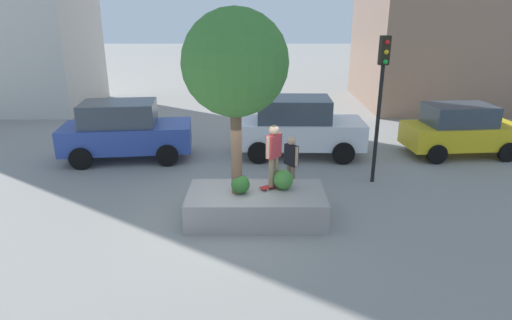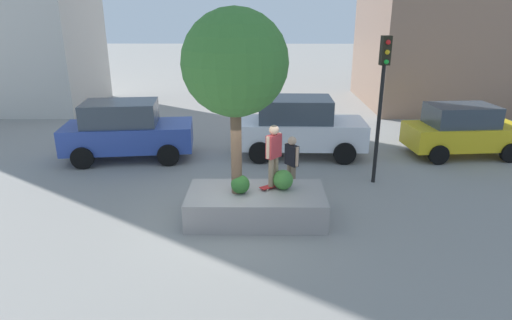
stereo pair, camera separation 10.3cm
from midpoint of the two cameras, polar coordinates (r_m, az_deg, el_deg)
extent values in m
plane|color=gray|center=(11.79, -2.61, -7.99)|extent=(120.00, 120.00, 0.00)
cube|color=gray|center=(11.75, 0.25, -5.94)|extent=(3.65, 1.88, 0.78)
cylinder|color=brown|center=(11.13, -2.34, 2.06)|extent=(0.28, 0.28, 2.65)
sphere|color=#3D7A33|center=(10.70, -2.49, 12.56)|extent=(2.60, 2.60, 2.60)
sphere|color=#3D7A33|center=(11.70, 3.81, -2.59)|extent=(0.54, 0.54, 0.54)
sphere|color=#2D6628|center=(11.44, -1.80, -3.19)|extent=(0.49, 0.49, 0.49)
cube|color=#A51E1E|center=(11.85, 2.51, -3.34)|extent=(0.78, 0.63, 0.02)
sphere|color=beige|center=(11.66, 1.75, -3.91)|extent=(0.06, 0.06, 0.06)
sphere|color=beige|center=(11.79, 1.27, -3.65)|extent=(0.06, 0.06, 0.06)
sphere|color=beige|center=(11.95, 3.73, -3.36)|extent=(0.06, 0.06, 0.06)
sphere|color=beige|center=(12.07, 3.24, -3.10)|extent=(0.06, 0.06, 0.06)
cylinder|color=#847056|center=(11.77, 2.83, -1.38)|extent=(0.15, 0.15, 0.80)
cylinder|color=#847056|center=(11.63, 2.25, -1.63)|extent=(0.15, 0.15, 0.80)
cube|color=#B23338|center=(11.47, 2.59, 1.82)|extent=(0.44, 0.47, 0.62)
cylinder|color=#D8AD8C|center=(11.64, 3.32, 2.16)|extent=(0.10, 0.10, 0.59)
cylinder|color=#D8AD8C|center=(11.29, 1.84, 1.63)|extent=(0.10, 0.10, 0.59)
sphere|color=#D8AD8C|center=(11.34, 2.63, 3.95)|extent=(0.26, 0.26, 0.26)
cube|color=#2D479E|center=(16.93, -16.07, 3.00)|extent=(4.85, 2.49, 0.93)
cube|color=#38424C|center=(16.76, -17.14, 5.86)|extent=(2.79, 2.02, 0.84)
cylinder|color=black|center=(17.80, -10.72, 2.65)|extent=(0.81, 0.32, 0.79)
cylinder|color=black|center=(15.94, -11.19, 0.64)|extent=(0.81, 0.32, 0.79)
cylinder|color=black|center=(18.29, -20.06, 2.24)|extent=(0.81, 0.32, 0.79)
cylinder|color=black|center=(16.49, -21.55, 0.25)|extent=(0.81, 0.32, 0.79)
cube|color=white|center=(16.74, 6.02, 3.56)|extent=(4.83, 2.11, 0.96)
cube|color=#38424C|center=(16.50, 5.30, 6.62)|extent=(2.72, 1.82, 0.86)
cylinder|color=black|center=(18.01, 10.62, 2.89)|extent=(0.82, 0.26, 0.81)
cylinder|color=black|center=(16.12, 11.66, 0.86)|extent=(0.82, 0.26, 0.81)
cylinder|color=black|center=(17.79, 0.81, 3.02)|extent=(0.82, 0.26, 0.81)
cylinder|color=black|center=(15.87, 0.69, 0.98)|extent=(0.82, 0.26, 0.81)
cube|color=gold|center=(18.41, 25.59, 2.87)|extent=(4.40, 2.17, 0.85)
cube|color=#38424C|center=(18.12, 25.38, 5.32)|extent=(2.51, 1.78, 0.76)
cylinder|color=black|center=(19.95, 27.57, 2.45)|extent=(0.74, 0.28, 0.72)
cylinder|color=black|center=(18.54, 30.38, 0.82)|extent=(0.74, 0.28, 0.72)
cylinder|color=black|center=(18.65, 20.46, 2.39)|extent=(0.74, 0.28, 0.72)
cylinder|color=black|center=(17.13, 22.89, 0.64)|extent=(0.74, 0.28, 0.72)
cylinder|color=black|center=(14.25, 15.87, 4.28)|extent=(0.12, 0.12, 3.77)
cube|color=black|center=(13.86, 16.76, 13.53)|extent=(0.30, 0.27, 0.85)
sphere|color=red|center=(13.70, 17.09, 14.47)|extent=(0.14, 0.14, 0.14)
sphere|color=gold|center=(13.72, 16.98, 13.31)|extent=(0.14, 0.14, 0.14)
sphere|color=green|center=(13.75, 16.86, 12.16)|extent=(0.14, 0.14, 0.14)
cylinder|color=#847056|center=(13.68, 4.56, -2.15)|extent=(0.15, 0.15, 0.82)
cylinder|color=#847056|center=(13.54, 5.09, -2.40)|extent=(0.15, 0.15, 0.82)
cube|color=black|center=(13.35, 4.91, 0.64)|extent=(0.43, 0.49, 0.64)
cylinder|color=#D8AD8C|center=(13.53, 4.25, 0.98)|extent=(0.10, 0.10, 0.61)
cylinder|color=#D8AD8C|center=(13.17, 5.59, 0.44)|extent=(0.10, 0.10, 0.61)
sphere|color=#D8AD8C|center=(13.22, 4.97, 2.51)|extent=(0.27, 0.27, 0.27)
camera|label=1|loc=(0.05, -89.74, 0.09)|focal=30.65mm
camera|label=2|loc=(0.05, 90.26, -0.09)|focal=30.65mm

